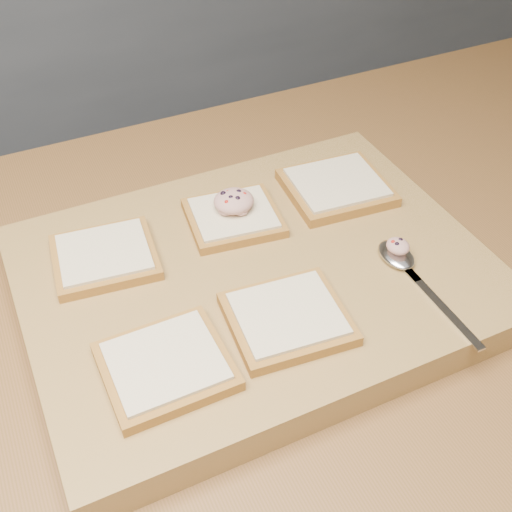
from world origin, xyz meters
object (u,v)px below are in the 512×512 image
(cutting_board, at_px, (256,279))
(bread_far_center, at_px, (233,217))
(tuna_salad_dollop, at_px, (234,201))
(spoon, at_px, (403,262))

(cutting_board, distance_m, bread_far_center, 0.09)
(cutting_board, relative_size, tuna_salad_dollop, 10.48)
(bread_far_center, relative_size, spoon, 0.68)
(bread_far_center, bearing_deg, cutting_board, -96.32)
(cutting_board, bearing_deg, spoon, -25.03)
(tuna_salad_dollop, height_order, spoon, tuna_salad_dollop)
(bread_far_center, height_order, spoon, bread_far_center)
(bread_far_center, bearing_deg, tuna_salad_dollop, 60.00)
(spoon, bearing_deg, tuna_salad_dollop, 130.77)
(tuna_salad_dollop, bearing_deg, cutting_board, -98.04)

